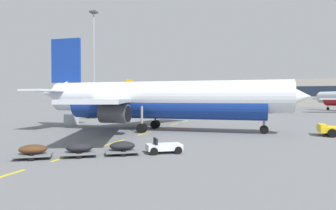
% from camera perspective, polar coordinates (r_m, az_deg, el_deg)
% --- Properties ---
extents(ground, '(400.00, 400.00, 0.00)m').
position_cam_1_polar(ground, '(57.80, 26.32, -2.86)').
color(ground, slate).
extents(apron_paint_markings, '(8.00, 96.04, 0.01)m').
position_cam_1_polar(apron_paint_markings, '(56.34, 3.99, -2.83)').
color(apron_paint_markings, yellow).
rests_on(apron_paint_markings, ground).
extents(airliner_foreground, '(34.74, 34.61, 12.20)m').
position_cam_1_polar(airliner_foreground, '(37.68, -1.58, 1.10)').
color(airliner_foreground, silver).
rests_on(airliner_foreground, ground).
extents(airliner_far_center, '(34.55, 35.60, 12.70)m').
position_cam_1_polar(airliner_far_center, '(131.98, -11.38, 1.35)').
color(airliner_far_center, silver).
rests_on(airliner_far_center, ground).
extents(catering_truck, '(5.81, 7.18, 3.14)m').
position_cam_1_polar(catering_truck, '(64.45, -12.38, -0.86)').
color(catering_truck, black).
rests_on(catering_truck, ground).
extents(baggage_train, '(10.65, 7.31, 1.14)m').
position_cam_1_polar(baggage_train, '(22.16, -12.45, -8.01)').
color(baggage_train, silver).
rests_on(baggage_train, ground).
extents(uld_cargo_container, '(1.62, 1.57, 1.60)m').
position_cam_1_polar(uld_cargo_container, '(48.53, -17.83, -2.63)').
color(uld_cargo_container, '#B7BCC6').
rests_on(uld_cargo_container, ground).
extents(apron_light_mast_near, '(1.80, 1.80, 27.79)m').
position_cam_1_polar(apron_light_mast_near, '(86.28, -13.85, 9.96)').
color(apron_light_mast_near, slate).
rests_on(apron_light_mast_near, ground).
extents(terminal_satellite, '(90.90, 26.34, 14.69)m').
position_cam_1_polar(terminal_satellite, '(167.68, 14.94, 2.17)').
color(terminal_satellite, '#9E998E').
rests_on(terminal_satellite, ground).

